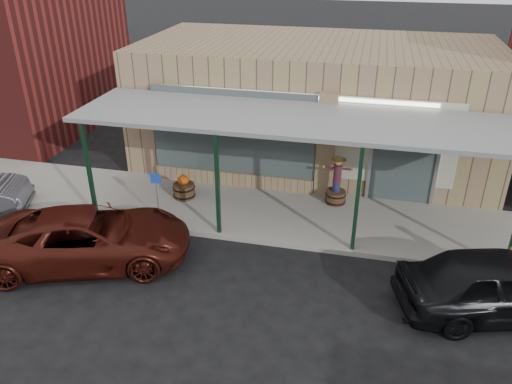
% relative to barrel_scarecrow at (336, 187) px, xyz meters
% --- Properties ---
extents(ground, '(120.00, 120.00, 0.00)m').
position_rel_barrel_scarecrow_xyz_m(ground, '(-1.14, -4.56, -0.67)').
color(ground, black).
rests_on(ground, ground).
extents(sidewalk, '(40.00, 3.20, 0.15)m').
position_rel_barrel_scarecrow_xyz_m(sidewalk, '(-1.14, -0.96, -0.60)').
color(sidewalk, gray).
rests_on(sidewalk, ground).
extents(storefront, '(12.00, 6.25, 4.20)m').
position_rel_barrel_scarecrow_xyz_m(storefront, '(-1.14, 3.60, 1.42)').
color(storefront, '#8F6E57').
rests_on(storefront, ground).
extents(awning, '(12.00, 3.00, 3.04)m').
position_rel_barrel_scarecrow_xyz_m(awning, '(-1.14, -1.00, 2.34)').
color(awning, gray).
rests_on(awning, ground).
extents(block_buildings_near, '(61.00, 8.00, 8.00)m').
position_rel_barrel_scarecrow_xyz_m(block_buildings_near, '(0.87, 4.64, 3.09)').
color(block_buildings_near, maroon).
rests_on(block_buildings_near, ground).
extents(barrel_scarecrow, '(0.93, 0.74, 1.55)m').
position_rel_barrel_scarecrow_xyz_m(barrel_scarecrow, '(0.00, 0.00, 0.00)').
color(barrel_scarecrow, brown).
rests_on(barrel_scarecrow, sidewalk).
extents(barrel_pumpkin, '(0.77, 0.77, 0.78)m').
position_rel_barrel_scarecrow_xyz_m(barrel_pumpkin, '(-4.60, -0.69, -0.25)').
color(barrel_pumpkin, brown).
rests_on(barrel_pumpkin, sidewalk).
extents(handicap_sign, '(0.30, 0.04, 1.45)m').
position_rel_barrel_scarecrow_xyz_m(handicap_sign, '(-4.80, -2.16, 0.41)').
color(handicap_sign, gray).
rests_on(handicap_sign, sidewalk).
extents(parked_sedan, '(4.68, 2.90, 1.55)m').
position_rel_barrel_scarecrow_xyz_m(parked_sedan, '(3.84, -3.99, 0.07)').
color(parked_sedan, black).
rests_on(parked_sedan, ground).
extents(car_maroon, '(5.44, 3.76, 1.38)m').
position_rel_barrel_scarecrow_xyz_m(car_maroon, '(-5.75, -4.23, 0.02)').
color(car_maroon, '#43140D').
rests_on(car_maroon, ground).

